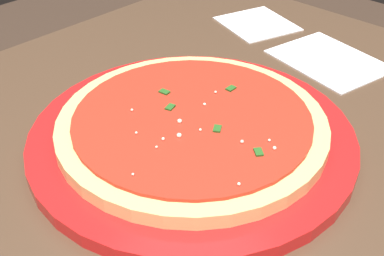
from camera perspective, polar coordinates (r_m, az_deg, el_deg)
restaurant_table at (r=0.65m, az=4.40°, el=-14.18°), size 0.84×0.87×0.77m
serving_plate at (r=0.56m, az=-0.00°, el=-1.01°), size 0.36×0.36×0.02m
pizza at (r=0.55m, az=0.00°, el=0.47°), size 0.30×0.30×0.02m
napkin_folded_right at (r=0.85m, az=7.49°, el=11.79°), size 0.14×0.14×0.00m
napkin_loose_left at (r=0.76m, az=15.45°, el=7.51°), size 0.17×0.15×0.00m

